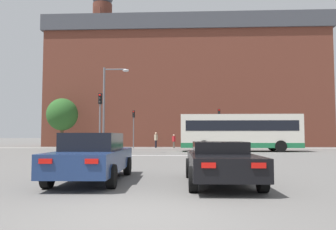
{
  "coord_description": "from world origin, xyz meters",
  "views": [
    {
      "loc": [
        0.76,
        -5.73,
        1.39
      ],
      "look_at": [
        -0.45,
        20.94,
        3.1
      ],
      "focal_mm": 35.0,
      "sensor_mm": 36.0,
      "label": 1
    }
  ],
  "objects_px": {
    "car_roadster_right": "(220,162)",
    "street_lamp_junction": "(108,100)",
    "bus_crossing_lead": "(240,132)",
    "traffic_light_far_right": "(219,122)",
    "traffic_light_near_left": "(100,114)",
    "pedestrian_waiting": "(156,139)",
    "traffic_light_far_left": "(134,123)",
    "car_saloon_left": "(93,156)",
    "pedestrian_walking_east": "(174,140)"
  },
  "relations": [
    {
      "from": "car_saloon_left",
      "to": "street_lamp_junction",
      "type": "bearing_deg",
      "value": 99.69
    },
    {
      "from": "bus_crossing_lead",
      "to": "street_lamp_junction",
      "type": "bearing_deg",
      "value": -69.77
    },
    {
      "from": "car_roadster_right",
      "to": "traffic_light_near_left",
      "type": "height_order",
      "value": "traffic_light_near_left"
    },
    {
      "from": "bus_crossing_lead",
      "to": "traffic_light_far_right",
      "type": "bearing_deg",
      "value": -172.11
    },
    {
      "from": "car_saloon_left",
      "to": "pedestrian_waiting",
      "type": "bearing_deg",
      "value": 89.03
    },
    {
      "from": "car_roadster_right",
      "to": "traffic_light_far_right",
      "type": "xyz_separation_m",
      "value": [
        3.0,
        27.27,
        2.32
      ]
    },
    {
      "from": "pedestrian_walking_east",
      "to": "street_lamp_junction",
      "type": "bearing_deg",
      "value": -53.54
    },
    {
      "from": "traffic_light_far_left",
      "to": "pedestrian_waiting",
      "type": "distance_m",
      "value": 3.27
    },
    {
      "from": "car_saloon_left",
      "to": "traffic_light_far_left",
      "type": "bearing_deg",
      "value": 94.28
    },
    {
      "from": "bus_crossing_lead",
      "to": "street_lamp_junction",
      "type": "height_order",
      "value": "street_lamp_junction"
    },
    {
      "from": "car_roadster_right",
      "to": "bus_crossing_lead",
      "type": "bearing_deg",
      "value": 77.9
    },
    {
      "from": "car_roadster_right",
      "to": "traffic_light_far_right",
      "type": "distance_m",
      "value": 27.53
    },
    {
      "from": "traffic_light_near_left",
      "to": "car_saloon_left",
      "type": "bearing_deg",
      "value": -76.37
    },
    {
      "from": "bus_crossing_lead",
      "to": "traffic_light_far_right",
      "type": "height_order",
      "value": "traffic_light_far_right"
    },
    {
      "from": "traffic_light_far_left",
      "to": "pedestrian_waiting",
      "type": "height_order",
      "value": "traffic_light_far_left"
    },
    {
      "from": "traffic_light_near_left",
      "to": "pedestrian_waiting",
      "type": "bearing_deg",
      "value": 78.11
    },
    {
      "from": "bus_crossing_lead",
      "to": "pedestrian_waiting",
      "type": "distance_m",
      "value": 11.8
    },
    {
      "from": "street_lamp_junction",
      "to": "pedestrian_walking_east",
      "type": "relative_size",
      "value": 4.37
    },
    {
      "from": "car_roadster_right",
      "to": "street_lamp_junction",
      "type": "xyz_separation_m",
      "value": [
        -6.99,
        15.94,
        3.56
      ]
    },
    {
      "from": "car_saloon_left",
      "to": "bus_crossing_lead",
      "type": "bearing_deg",
      "value": 66.36
    },
    {
      "from": "car_roadster_right",
      "to": "street_lamp_junction",
      "type": "distance_m",
      "value": 17.77
    },
    {
      "from": "car_roadster_right",
      "to": "traffic_light_far_left",
      "type": "xyz_separation_m",
      "value": [
        -6.67,
        27.21,
        2.23
      ]
    },
    {
      "from": "bus_crossing_lead",
      "to": "traffic_light_near_left",
      "type": "height_order",
      "value": "traffic_light_near_left"
    },
    {
      "from": "street_lamp_junction",
      "to": "pedestrian_walking_east",
      "type": "xyz_separation_m",
      "value": [
        4.88,
        11.68,
        -3.3
      ]
    },
    {
      "from": "traffic_light_near_left",
      "to": "traffic_light_far_right",
      "type": "relative_size",
      "value": 1.03
    },
    {
      "from": "traffic_light_far_right",
      "to": "traffic_light_near_left",
      "type": "bearing_deg",
      "value": -128.09
    },
    {
      "from": "street_lamp_junction",
      "to": "pedestrian_waiting",
      "type": "relative_size",
      "value": 3.79
    },
    {
      "from": "traffic_light_far_left",
      "to": "traffic_light_far_right",
      "type": "xyz_separation_m",
      "value": [
        9.66,
        0.05,
        0.09
      ]
    },
    {
      "from": "car_roadster_right",
      "to": "pedestrian_walking_east",
      "type": "bearing_deg",
      "value": 93.58
    },
    {
      "from": "car_saloon_left",
      "to": "car_roadster_right",
      "type": "relative_size",
      "value": 1.06
    },
    {
      "from": "pedestrian_walking_east",
      "to": "car_saloon_left",
      "type": "bearing_deg",
      "value": -34.57
    },
    {
      "from": "street_lamp_junction",
      "to": "pedestrian_waiting",
      "type": "bearing_deg",
      "value": 77.51
    },
    {
      "from": "traffic_light_far_right",
      "to": "street_lamp_junction",
      "type": "height_order",
      "value": "street_lamp_junction"
    },
    {
      "from": "car_saloon_left",
      "to": "pedestrian_waiting",
      "type": "height_order",
      "value": "pedestrian_waiting"
    },
    {
      "from": "bus_crossing_lead",
      "to": "car_saloon_left",
      "type": "bearing_deg",
      "value": -21.95
    },
    {
      "from": "pedestrian_walking_east",
      "to": "car_roadster_right",
      "type": "bearing_deg",
      "value": -26.5
    },
    {
      "from": "traffic_light_near_left",
      "to": "pedestrian_waiting",
      "type": "xyz_separation_m",
      "value": [
        2.99,
        14.19,
        -1.97
      ]
    },
    {
      "from": "bus_crossing_lead",
      "to": "traffic_light_far_left",
      "type": "bearing_deg",
      "value": -124.08
    },
    {
      "from": "car_saloon_left",
      "to": "traffic_light_far_left",
      "type": "xyz_separation_m",
      "value": [
        -2.8,
        26.76,
        2.12
      ]
    },
    {
      "from": "traffic_light_far_left",
      "to": "car_roadster_right",
      "type": "bearing_deg",
      "value": -76.23
    },
    {
      "from": "traffic_light_far_right",
      "to": "traffic_light_far_left",
      "type": "bearing_deg",
      "value": -179.69
    },
    {
      "from": "car_saloon_left",
      "to": "traffic_light_far_left",
      "type": "distance_m",
      "value": 26.99
    },
    {
      "from": "car_saloon_left",
      "to": "traffic_light_far_right",
      "type": "xyz_separation_m",
      "value": [
        6.87,
        26.81,
        2.21
      ]
    },
    {
      "from": "traffic_light_near_left",
      "to": "traffic_light_far_right",
      "type": "bearing_deg",
      "value": 51.91
    },
    {
      "from": "car_roadster_right",
      "to": "pedestrian_waiting",
      "type": "bearing_deg",
      "value": 97.68
    },
    {
      "from": "car_saloon_left",
      "to": "traffic_light_far_right",
      "type": "height_order",
      "value": "traffic_light_far_right"
    },
    {
      "from": "car_saloon_left",
      "to": "traffic_light_near_left",
      "type": "relative_size",
      "value": 1.08
    },
    {
      "from": "car_saloon_left",
      "to": "bus_crossing_lead",
      "type": "xyz_separation_m",
      "value": [
        7.87,
        19.54,
        1.01
      ]
    },
    {
      "from": "car_roadster_right",
      "to": "bus_crossing_lead",
      "type": "distance_m",
      "value": 20.42
    },
    {
      "from": "bus_crossing_lead",
      "to": "traffic_light_far_left",
      "type": "xyz_separation_m",
      "value": [
        -10.67,
        7.22,
        1.11
      ]
    }
  ]
}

